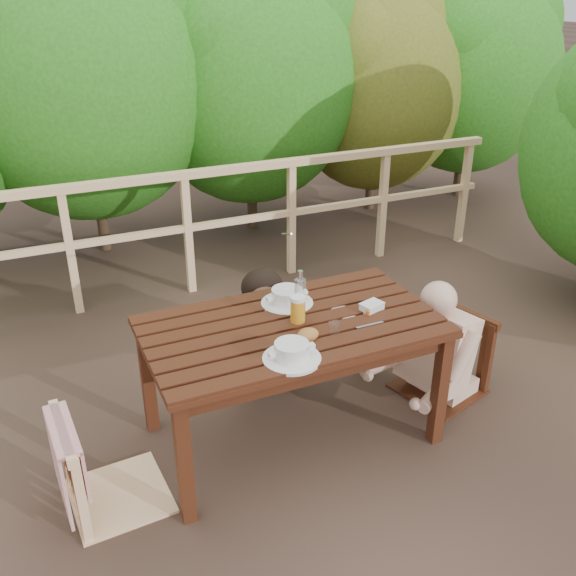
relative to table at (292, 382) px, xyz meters
name	(u,v)px	position (x,y,z in m)	size (l,w,h in m)	color
ground	(292,433)	(0.00, 0.00, -0.35)	(60.00, 60.00, 0.00)	#4A3428
table	(292,382)	(0.00, 0.00, 0.00)	(1.53, 0.86, 0.71)	#35170B
chair_left	(108,420)	(-0.98, -0.10, 0.13)	(0.48, 0.48, 0.96)	#E9B985
chair_far	(260,311)	(0.10, 0.72, 0.06)	(0.41, 0.41, 0.83)	#35170B
chair_right	(445,324)	(1.01, 0.02, 0.12)	(0.47, 0.47, 0.94)	#35170B
woman	(259,287)	(0.10, 0.74, 0.22)	(0.47, 0.57, 1.16)	black
diner_right	(453,297)	(1.04, 0.02, 0.29)	(0.52, 0.64, 1.29)	beige
railing	(188,233)	(0.00, 2.00, 0.15)	(5.60, 0.10, 1.01)	#E9B985
hedge_row	(183,32)	(0.40, 3.20, 1.55)	(6.60, 1.60, 3.80)	#266618
soup_near	(292,352)	(-0.14, -0.30, 0.40)	(0.28, 0.28, 0.09)	silver
soup_far	(287,297)	(0.07, 0.22, 0.40)	(0.29, 0.29, 0.10)	white
bread_roll	(308,335)	(0.01, -0.17, 0.39)	(0.11, 0.08, 0.07)	#B16E3F
beer_glass	(298,310)	(0.03, 0.00, 0.43)	(0.08, 0.08, 0.16)	gold
bottle	(300,293)	(0.09, 0.10, 0.48)	(0.06, 0.06, 0.25)	silver
tumbler	(334,329)	(0.16, -0.17, 0.39)	(0.06, 0.06, 0.07)	silver
butter_tub	(372,307)	(0.45, -0.04, 0.38)	(0.12, 0.09, 0.05)	silver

